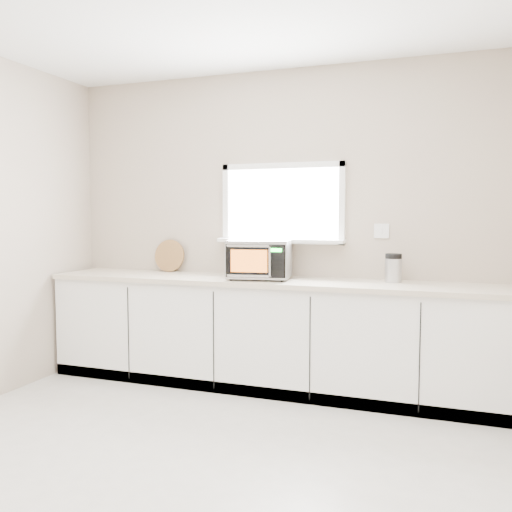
% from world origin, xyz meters
% --- Properties ---
extents(ground, '(4.00, 4.00, 0.00)m').
position_xyz_m(ground, '(0.00, 0.00, 0.00)').
color(ground, beige).
rests_on(ground, ground).
extents(back_wall, '(4.00, 0.17, 2.70)m').
position_xyz_m(back_wall, '(0.00, 2.00, 1.36)').
color(back_wall, '#B9A993').
rests_on(back_wall, ground).
extents(cabinets, '(3.92, 0.60, 0.88)m').
position_xyz_m(cabinets, '(0.00, 1.70, 0.44)').
color(cabinets, white).
rests_on(cabinets, ground).
extents(countertop, '(3.92, 0.64, 0.04)m').
position_xyz_m(countertop, '(0.00, 1.69, 0.90)').
color(countertop, beige).
rests_on(countertop, cabinets).
extents(microwave, '(0.55, 0.47, 0.32)m').
position_xyz_m(microwave, '(-0.10, 1.67, 1.09)').
color(microwave, black).
rests_on(microwave, countertop).
extents(knife_block, '(0.16, 0.22, 0.29)m').
position_xyz_m(knife_block, '(-0.31, 1.67, 1.04)').
color(knife_block, '#442418').
rests_on(knife_block, countertop).
extents(cutting_board, '(0.30, 0.07, 0.30)m').
position_xyz_m(cutting_board, '(-1.09, 1.94, 1.07)').
color(cutting_board, olive).
rests_on(cutting_board, countertop).
extents(coffee_grinder, '(0.17, 0.17, 0.23)m').
position_xyz_m(coffee_grinder, '(0.97, 1.83, 1.03)').
color(coffee_grinder, '#B4B6BC').
rests_on(coffee_grinder, countertop).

